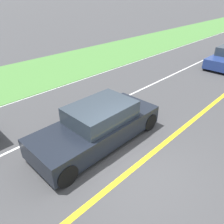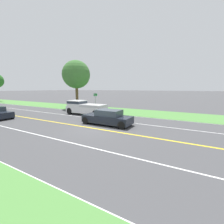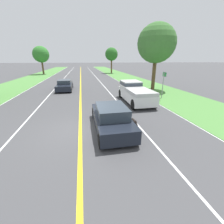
{
  "view_description": "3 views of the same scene",
  "coord_description": "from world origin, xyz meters",
  "px_view_note": "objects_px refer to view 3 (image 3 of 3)",
  "views": [
    {
      "loc": [
        -2.98,
        4.01,
        4.8
      ],
      "look_at": [
        1.67,
        -0.77,
        1.01
      ],
      "focal_mm": 35.0,
      "sensor_mm": 36.0,
      "label": 1
    },
    {
      "loc": [
        -10.11,
        -7.36,
        3.42
      ],
      "look_at": [
        2.33,
        -0.36,
        1.14
      ],
      "focal_mm": 24.0,
      "sensor_mm": 36.0,
      "label": 2
    },
    {
      "loc": [
        0.29,
        -8.0,
        3.82
      ],
      "look_at": [
        1.74,
        -0.65,
        1.19
      ],
      "focal_mm": 24.0,
      "sensor_mm": 36.0,
      "label": 3
    }
  ],
  "objects_px": {
    "pickup_truck": "(135,92)",
    "oncoming_car": "(65,85)",
    "dog": "(132,120)",
    "roadside_tree_right_far": "(111,54)",
    "street_sign": "(163,82)",
    "roadside_tree_left_far": "(41,54)",
    "ego_car": "(111,118)",
    "roadside_tree_right_near": "(157,44)"
  },
  "relations": [
    {
      "from": "pickup_truck",
      "to": "oncoming_car",
      "type": "distance_m",
      "value": 10.21
    },
    {
      "from": "dog",
      "to": "oncoming_car",
      "type": "xyz_separation_m",
      "value": [
        -4.92,
        13.1,
        0.06
      ]
    },
    {
      "from": "roadside_tree_right_far",
      "to": "street_sign",
      "type": "bearing_deg",
      "value": -91.39
    },
    {
      "from": "oncoming_car",
      "to": "roadside_tree_left_far",
      "type": "height_order",
      "value": "roadside_tree_left_far"
    },
    {
      "from": "ego_car",
      "to": "roadside_tree_right_far",
      "type": "height_order",
      "value": "roadside_tree_right_far"
    },
    {
      "from": "roadside_tree_right_far",
      "to": "pickup_truck",
      "type": "bearing_deg",
      "value": -97.06
    },
    {
      "from": "oncoming_car",
      "to": "pickup_truck",
      "type": "bearing_deg",
      "value": 134.1
    },
    {
      "from": "ego_car",
      "to": "roadside_tree_left_far",
      "type": "height_order",
      "value": "roadside_tree_left_far"
    },
    {
      "from": "oncoming_car",
      "to": "roadside_tree_right_far",
      "type": "xyz_separation_m",
      "value": [
        11.05,
        24.59,
        4.62
      ]
    },
    {
      "from": "roadside_tree_right_near",
      "to": "roadside_tree_right_far",
      "type": "bearing_deg",
      "value": 91.06
    },
    {
      "from": "dog",
      "to": "roadside_tree_right_near",
      "type": "relative_size",
      "value": 0.16
    },
    {
      "from": "roadside_tree_right_near",
      "to": "roadside_tree_right_far",
      "type": "height_order",
      "value": "roadside_tree_right_near"
    },
    {
      "from": "pickup_truck",
      "to": "oncoming_car",
      "type": "height_order",
      "value": "pickup_truck"
    },
    {
      "from": "dog",
      "to": "pickup_truck",
      "type": "bearing_deg",
      "value": 61.54
    },
    {
      "from": "roadside_tree_left_far",
      "to": "pickup_truck",
      "type": "bearing_deg",
      "value": -64.71
    },
    {
      "from": "ego_car",
      "to": "roadside_tree_right_near",
      "type": "height_order",
      "value": "roadside_tree_right_near"
    },
    {
      "from": "ego_car",
      "to": "dog",
      "type": "relative_size",
      "value": 3.73
    },
    {
      "from": "ego_car",
      "to": "oncoming_car",
      "type": "distance_m",
      "value": 13.35
    },
    {
      "from": "pickup_truck",
      "to": "street_sign",
      "type": "bearing_deg",
      "value": 10.5
    },
    {
      "from": "oncoming_car",
      "to": "roadside_tree_left_far",
      "type": "distance_m",
      "value": 26.17
    },
    {
      "from": "roadside_tree_right_near",
      "to": "roadside_tree_left_far",
      "type": "xyz_separation_m",
      "value": [
        -19.49,
        26.5,
        -0.58
      ]
    },
    {
      "from": "pickup_truck",
      "to": "oncoming_car",
      "type": "relative_size",
      "value": 1.16
    },
    {
      "from": "dog",
      "to": "roadside_tree_left_far",
      "type": "height_order",
      "value": "roadside_tree_left_far"
    },
    {
      "from": "ego_car",
      "to": "roadside_tree_left_far",
      "type": "relative_size",
      "value": 0.66
    },
    {
      "from": "ego_car",
      "to": "pickup_truck",
      "type": "distance_m",
      "value": 6.41
    },
    {
      "from": "oncoming_car",
      "to": "street_sign",
      "type": "xyz_separation_m",
      "value": [
        10.29,
        -6.74,
        1.06
      ]
    },
    {
      "from": "roadside_tree_left_far",
      "to": "street_sign",
      "type": "height_order",
      "value": "roadside_tree_left_far"
    },
    {
      "from": "street_sign",
      "to": "dog",
      "type": "bearing_deg",
      "value": -130.16
    },
    {
      "from": "roadside_tree_left_far",
      "to": "street_sign",
      "type": "distance_m",
      "value": 36.36
    },
    {
      "from": "oncoming_car",
      "to": "roadside_tree_right_near",
      "type": "bearing_deg",
      "value": 170.32
    },
    {
      "from": "roadside_tree_right_near",
      "to": "street_sign",
      "type": "distance_m",
      "value": 6.34
    },
    {
      "from": "ego_car",
      "to": "street_sign",
      "type": "bearing_deg",
      "value": 42.97
    },
    {
      "from": "ego_car",
      "to": "dog",
      "type": "distance_m",
      "value": 1.19
    },
    {
      "from": "roadside_tree_right_far",
      "to": "street_sign",
      "type": "height_order",
      "value": "roadside_tree_right_far"
    },
    {
      "from": "dog",
      "to": "roadside_tree_right_near",
      "type": "xyz_separation_m",
      "value": [
        6.62,
        11.13,
        5.12
      ]
    },
    {
      "from": "ego_car",
      "to": "street_sign",
      "type": "xyz_separation_m",
      "value": [
        6.51,
        6.07,
        1.02
      ]
    },
    {
      "from": "pickup_truck",
      "to": "oncoming_car",
      "type": "bearing_deg",
      "value": 134.1
    },
    {
      "from": "roadside_tree_right_near",
      "to": "pickup_truck",
      "type": "bearing_deg",
      "value": -129.66
    },
    {
      "from": "dog",
      "to": "street_sign",
      "type": "bearing_deg",
      "value": 42.07
    },
    {
      "from": "dog",
      "to": "oncoming_car",
      "type": "distance_m",
      "value": 14.0
    },
    {
      "from": "ego_car",
      "to": "roadside_tree_right_near",
      "type": "xyz_separation_m",
      "value": [
        7.76,
        10.84,
        5.01
      ]
    },
    {
      "from": "pickup_truck",
      "to": "ego_car",
      "type": "bearing_deg",
      "value": -121.25
    }
  ]
}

